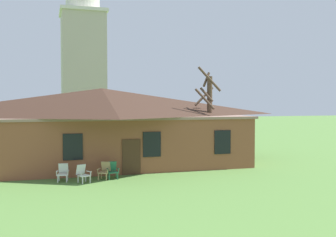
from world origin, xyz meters
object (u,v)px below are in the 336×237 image
Objects in this scene: lawn_chair_left_end at (105,170)px; lawn_chair_middle at (112,170)px; lawn_chair_by_porch at (63,172)px; lawn_chair_near_door at (83,173)px.

lawn_chair_left_end is 1.00× the size of lawn_chair_middle.
lawn_chair_by_porch and lawn_chair_left_end have the same top height.
lawn_chair_by_porch is at bearing 146.65° from lawn_chair_near_door.
lawn_chair_near_door is 1.77m from lawn_chair_middle.
lawn_chair_middle is at bearing -5.26° from lawn_chair_left_end.
lawn_chair_by_porch is at bearing 179.26° from lawn_chair_left_end.
lawn_chair_by_porch is 1.00× the size of lawn_chair_near_door.
lawn_chair_by_porch and lawn_chair_middle have the same top height.
lawn_chair_by_porch is 1.19m from lawn_chair_near_door.
lawn_chair_by_porch is 2.67m from lawn_chair_middle.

